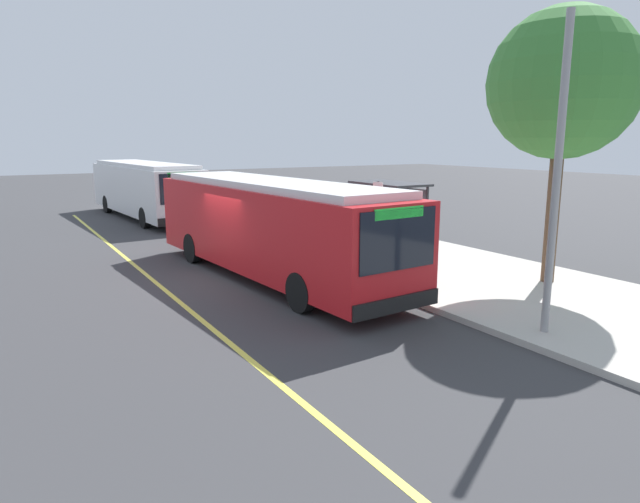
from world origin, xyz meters
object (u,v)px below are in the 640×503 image
object	(u,v)px
transit_bus_main	(271,225)
route_sign_post	(378,216)
waiting_bench	(397,238)
pedestrian_commuter	(407,245)
transit_bus_second	(145,188)

from	to	relation	value
transit_bus_main	route_sign_post	xyz separation A→B (m)	(2.02, 2.44, 0.34)
waiting_bench	route_sign_post	bearing A→B (deg)	-47.36
route_sign_post	pedestrian_commuter	world-z (taller)	route_sign_post
transit_bus_main	waiting_bench	bearing A→B (deg)	97.10
transit_bus_second	route_sign_post	world-z (taller)	same
transit_bus_main	transit_bus_second	size ratio (longest dim) A/B	0.99
route_sign_post	pedestrian_commuter	bearing A→B (deg)	50.16
waiting_bench	route_sign_post	size ratio (longest dim) A/B	0.57
transit_bus_main	route_sign_post	bearing A→B (deg)	50.37
transit_bus_second	pedestrian_commuter	xyz separation A→B (m)	(17.86, 3.11, -0.50)
pedestrian_commuter	transit_bus_second	bearing A→B (deg)	-170.11
transit_bus_main	route_sign_post	size ratio (longest dim) A/B	4.05
transit_bus_main	pedestrian_commuter	distance (m)	4.08
transit_bus_second	waiting_bench	size ratio (longest dim) A/B	7.19
route_sign_post	waiting_bench	bearing A→B (deg)	132.64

